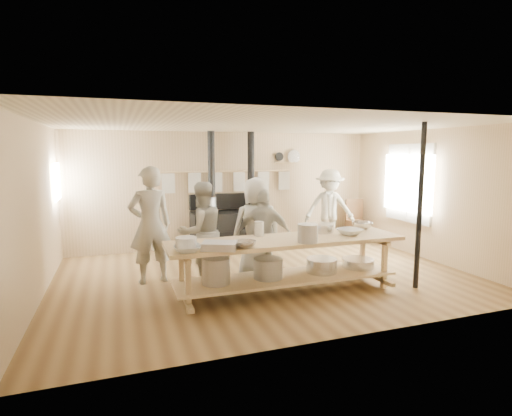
# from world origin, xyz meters

# --- Properties ---
(ground) EXTENTS (7.00, 7.00, 0.00)m
(ground) POSITION_xyz_m (0.00, 0.00, 0.00)
(ground) COLOR brown
(ground) RESTS_ON ground
(room_shell) EXTENTS (7.00, 7.00, 7.00)m
(room_shell) POSITION_xyz_m (0.00, 0.00, 1.62)
(room_shell) COLOR tan
(room_shell) RESTS_ON ground
(window_right) EXTENTS (0.09, 1.50, 1.65)m
(window_right) POSITION_xyz_m (3.47, 0.60, 1.50)
(window_right) COLOR beige
(window_right) RESTS_ON ground
(left_opening) EXTENTS (0.00, 0.90, 0.90)m
(left_opening) POSITION_xyz_m (-3.45, 2.00, 1.60)
(left_opening) COLOR white
(left_opening) RESTS_ON ground
(stove) EXTENTS (1.90, 0.75, 2.60)m
(stove) POSITION_xyz_m (-0.01, 2.12, 0.52)
(stove) COLOR black
(stove) RESTS_ON ground
(towel_rail) EXTENTS (3.00, 0.04, 0.47)m
(towel_rail) POSITION_xyz_m (0.00, 2.40, 1.56)
(towel_rail) COLOR tan
(towel_rail) RESTS_ON ground
(back_wall_shelf) EXTENTS (0.63, 0.14, 0.32)m
(back_wall_shelf) POSITION_xyz_m (1.46, 2.43, 2.00)
(back_wall_shelf) COLOR tan
(back_wall_shelf) RESTS_ON ground
(prep_table) EXTENTS (3.60, 0.90, 0.85)m
(prep_table) POSITION_xyz_m (-0.01, -0.90, 0.52)
(prep_table) COLOR tan
(prep_table) RESTS_ON ground
(support_post) EXTENTS (0.08, 0.08, 2.60)m
(support_post) POSITION_xyz_m (2.05, -1.35, 1.30)
(support_post) COLOR black
(support_post) RESTS_ON ground
(cook_far_left) EXTENTS (0.76, 0.56, 1.93)m
(cook_far_left) POSITION_xyz_m (-1.90, 0.32, 0.96)
(cook_far_left) COLOR #AFAC9B
(cook_far_left) RESTS_ON ground
(cook_left) EXTENTS (0.95, 0.82, 1.67)m
(cook_left) POSITION_xyz_m (-1.10, 0.11, 0.83)
(cook_left) COLOR #AFAC9B
(cook_left) RESTS_ON ground
(cook_center) EXTENTS (0.88, 0.60, 1.73)m
(cook_center) POSITION_xyz_m (-0.18, -0.03, 0.87)
(cook_center) COLOR #AFAC9B
(cook_center) RESTS_ON ground
(cook_right) EXTENTS (0.99, 0.72, 1.55)m
(cook_right) POSITION_xyz_m (-0.11, -0.21, 0.78)
(cook_right) COLOR #AFAC9B
(cook_right) RESTS_ON ground
(cook_by_window) EXTENTS (1.28, 0.94, 1.77)m
(cook_by_window) POSITION_xyz_m (2.19, 1.68, 0.89)
(cook_by_window) COLOR #AFAC9B
(cook_by_window) RESTS_ON ground
(chair) EXTENTS (0.50, 0.50, 1.00)m
(chair) POSITION_xyz_m (3.15, 1.97, 0.30)
(chair) COLOR brown
(chair) RESTS_ON ground
(bowl_white_a) EXTENTS (0.41, 0.41, 0.09)m
(bowl_white_a) POSITION_xyz_m (-1.55, -1.23, 0.89)
(bowl_white_a) COLOR silver
(bowl_white_a) RESTS_ON prep_table
(bowl_steel_a) EXTENTS (0.41, 0.41, 0.09)m
(bowl_steel_a) POSITION_xyz_m (-0.77, -1.23, 0.90)
(bowl_steel_a) COLOR silver
(bowl_steel_a) RESTS_ON prep_table
(bowl_white_b) EXTENTS (0.46, 0.46, 0.09)m
(bowl_white_b) POSITION_xyz_m (1.07, -0.94, 0.90)
(bowl_white_b) COLOR silver
(bowl_white_b) RESTS_ON prep_table
(bowl_steel_b) EXTENTS (0.40, 0.40, 0.11)m
(bowl_steel_b) POSITION_xyz_m (1.55, -0.57, 0.91)
(bowl_steel_b) COLOR silver
(bowl_steel_b) RESTS_ON prep_table
(roasting_pan) EXTENTS (0.54, 0.46, 0.10)m
(roasting_pan) POSITION_xyz_m (-1.12, -1.23, 0.90)
(roasting_pan) COLOR #B2B2B7
(roasting_pan) RESTS_ON prep_table
(mixing_bowl_large) EXTENTS (0.44, 0.44, 0.14)m
(mixing_bowl_large) POSITION_xyz_m (0.73, -0.60, 0.92)
(mixing_bowl_large) COLOR silver
(mixing_bowl_large) RESTS_ON prep_table
(bucket_galv) EXTENTS (0.37, 0.37, 0.27)m
(bucket_galv) POSITION_xyz_m (0.18, -1.23, 0.98)
(bucket_galv) COLOR gray
(bucket_galv) RESTS_ON prep_table
(deep_bowl_enamel) EXTENTS (0.34, 0.34, 0.17)m
(deep_bowl_enamel) POSITION_xyz_m (-1.55, -1.11, 0.94)
(deep_bowl_enamel) COLOR silver
(deep_bowl_enamel) RESTS_ON prep_table
(pitcher) EXTENTS (0.18, 0.18, 0.23)m
(pitcher) POSITION_xyz_m (-0.33, -0.57, 0.96)
(pitcher) COLOR silver
(pitcher) RESTS_ON prep_table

